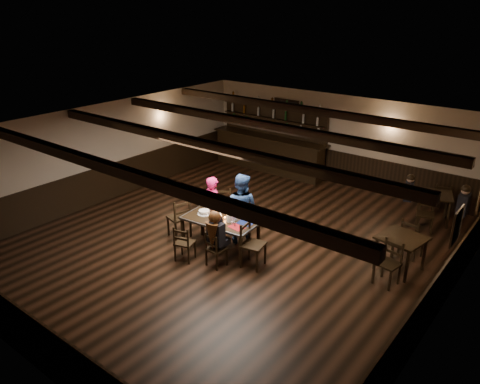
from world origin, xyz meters
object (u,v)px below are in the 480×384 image
Objects in this scene: chair_near_right at (214,247)px; bar_counter at (270,148)px; dining_table at (220,222)px; woman_pink at (213,207)px; chair_near_left at (183,241)px; cake at (204,212)px; man_blue at (241,208)px.

chair_near_right is 6.37m from bar_counter.
woman_pink is at bearing 143.00° from dining_table.
chair_near_left is 0.93m from cake.
woman_pink is at bearing 2.09° from man_blue.
bar_counter reaches higher than chair_near_right.
chair_near_right is 2.60× the size of cake.
chair_near_right is at bearing -59.87° from dining_table.
chair_near_left is at bearing -109.28° from dining_table.
cake is 0.07× the size of bar_counter.
bar_counter is at bearing 107.75° from chair_near_left.
woman_pink reaches higher than chair_near_left.
woman_pink is at bearing 131.15° from chair_near_right.
woman_pink is 0.37× the size of bar_counter.
man_blue is at bearing 80.65° from dining_table.
chair_near_right is at bearing 18.39° from chair_near_left.
woman_pink is (-0.25, 1.27, 0.27)m from chair_near_left.
dining_table is 5.74× the size of cake.
woman_pink is 0.69m from man_blue.
cake is at bearing -71.11° from bar_counter.
man_blue is 5.47× the size of cake.
dining_table is 0.42× the size of bar_counter.
bar_counter is at bearing 113.34° from dining_table.
chair_near_right is (0.37, -0.64, -0.22)m from dining_table.
chair_near_left is 6.34m from bar_counter.
dining_table is at bearing 120.13° from chair_near_right.
man_blue is 0.84m from cake.
dining_table is at bearing -66.66° from bar_counter.
dining_table is 0.64m from man_blue.
chair_near_left is at bearing -161.61° from chair_near_right.
bar_counter reaches higher than cake.
cake is at bearing -179.22° from dining_table.
cake is (-0.16, 0.85, 0.32)m from chair_near_left.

